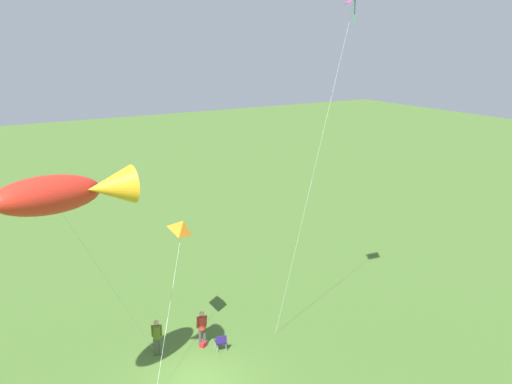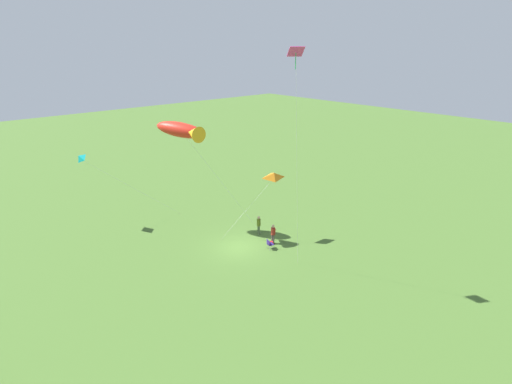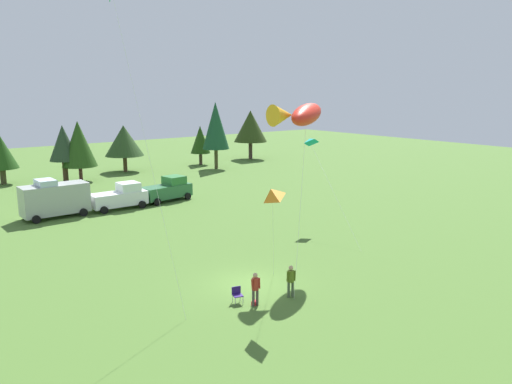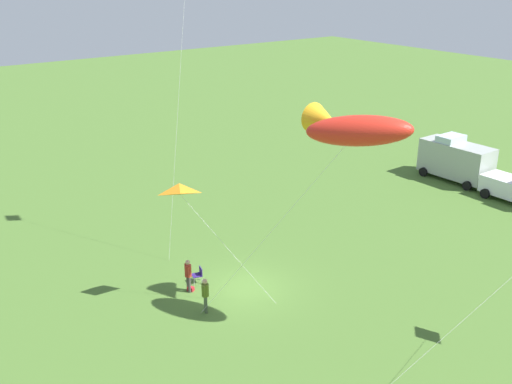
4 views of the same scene
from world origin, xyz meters
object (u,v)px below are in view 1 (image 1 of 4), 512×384
Objects in this scene: kite_large_fish at (65,193)px; kite_delta_orange at (184,226)px; kite_diamond_rainbow at (351,15)px; folding_chair at (221,341)px; backpack_on_grass at (203,344)px; person_spectator at (202,326)px; person_kite_flyer at (157,335)px.

kite_large_fish reaches higher than kite_delta_orange.
kite_large_fish is 13.08m from kite_diamond_rainbow.
folding_chair reaches higher than backpack_on_grass.
kite_diamond_rainbow is at bearing -113.85° from person_spectator.
person_spectator is 0.28× the size of kite_delta_orange.
person_kite_flyer is 16.06m from kite_diamond_rainbow.
person_kite_flyer reaches higher than folding_chair.
kite_diamond_rainbow is (-5.23, 3.42, 14.69)m from backpack_on_grass.
backpack_on_grass is at bearing -33.17° from kite_diamond_rainbow.
person_spectator is at bearing 134.61° from kite_delta_orange.
kite_diamond_rainbow is at bearing 146.83° from backpack_on_grass.
person_spectator is at bearing -148.76° from kite_large_fish.
kite_delta_orange is at bearing -143.23° from kite_large_fish.
kite_delta_orange reaches higher than folding_chair.
person_kite_flyer is at bearing 81.37° from folding_chair.
kite_large_fish is at bearing 36.77° from kite_delta_orange.
kite_diamond_rainbow is (-5.21, 3.52, 13.78)m from person_spectator.
kite_large_fish is 8.32m from kite_delta_orange.
folding_chair is at bearing -156.24° from kite_large_fish.
folding_chair is 1.01m from backpack_on_grass.
kite_delta_orange is (1.03, -1.41, 5.31)m from folding_chair.
kite_diamond_rainbow is (-11.82, -0.49, 5.58)m from kite_large_fish.
person_spectator is 5.44× the size of backpack_on_grass.
kite_large_fish is (4.49, 4.30, 8.20)m from person_kite_flyer.
person_kite_flyer is at bearing 8.53° from kite_delta_orange.
kite_large_fish is at bearing 30.68° from backpack_on_grass.
kite_delta_orange is at bearing 54.78° from person_spectator.
kite_diamond_rainbow is at bearing -103.73° from folding_chair.
kite_large_fish is (6.59, 3.91, 9.11)m from backpack_on_grass.
backpack_on_grass is (0.02, 0.10, -0.91)m from person_spectator.
person_kite_flyer is 5.44× the size of backpack_on_grass.
person_kite_flyer and person_spectator have the same top height.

